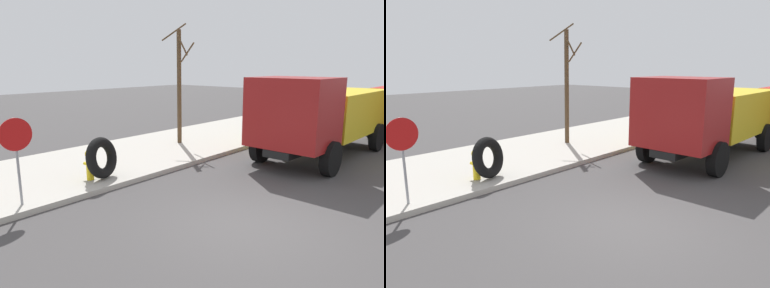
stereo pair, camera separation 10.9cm
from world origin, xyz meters
TOP-DOWN VIEW (x-y plane):
  - ground_plane at (0.00, 0.00)m, footprint 80.00×80.00m
  - sidewalk_curb at (0.00, 6.50)m, footprint 36.00×5.00m
  - fire_hydrant at (-0.64, 4.87)m, footprint 0.24×0.53m
  - loose_tire at (-0.33, 4.71)m, footprint 1.29×0.82m
  - stop_sign at (-2.79, 4.42)m, footprint 0.76×0.08m
  - dump_truck_yellow at (6.89, 1.24)m, footprint 7.05×2.91m
  - bare_tree at (4.77, 6.45)m, footprint 1.01×1.26m

SIDE VIEW (x-z plane):
  - ground_plane at x=0.00m, z-range 0.00..0.00m
  - sidewalk_curb at x=0.00m, z-range 0.00..0.15m
  - fire_hydrant at x=-0.64m, z-range 0.18..1.06m
  - loose_tire at x=-0.33m, z-range 0.15..1.39m
  - stop_sign at x=-2.79m, z-range 0.55..2.62m
  - dump_truck_yellow at x=6.89m, z-range 0.11..3.11m
  - bare_tree at x=4.77m, z-range 0.13..5.06m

